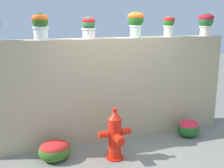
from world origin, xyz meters
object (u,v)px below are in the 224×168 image
potted_plant_1 (40,24)px  potted_plant_3 (136,21)px  fire_hydrant (115,136)px  flower_bush_left (188,127)px  potted_plant_2 (89,26)px  potted_plant_4 (169,24)px  flower_bush_right (55,150)px  potted_plant_5 (206,22)px

potted_plant_1 → potted_plant_3: 1.79m
fire_hydrant → flower_bush_left: size_ratio=2.00×
potted_plant_1 → flower_bush_left: bearing=-10.7°
potted_plant_2 → potted_plant_4: size_ratio=0.95×
potted_plant_4 → potted_plant_2: bearing=-179.5°
potted_plant_4 → fire_hydrant: 2.56m
flower_bush_left → potted_plant_3: bearing=152.9°
potted_plant_1 → flower_bush_right: size_ratio=0.82×
potted_plant_1 → potted_plant_2: 0.87m
potted_plant_1 → flower_bush_right: potted_plant_1 is taller
potted_plant_3 → flower_bush_right: bearing=-162.7°
potted_plant_1 → flower_bush_right: 2.16m
flower_bush_right → flower_bush_left: bearing=0.6°
potted_plant_2 → potted_plant_4: (1.69, 0.01, 0.03)m
potted_plant_3 → flower_bush_left: (1.00, -0.51, -2.13)m
fire_hydrant → flower_bush_right: fire_hydrant is taller
potted_plant_3 → potted_plant_1: bearing=179.4°
potted_plant_1 → potted_plant_3: potted_plant_3 is taller
potted_plant_1 → potted_plant_4: size_ratio=1.10×
potted_plant_1 → flower_bush_left: (2.78, -0.53, -2.08)m
fire_hydrant → flower_bush_right: 1.06m
potted_plant_4 → flower_bush_left: (0.22, -0.58, -2.07)m
potted_plant_3 → potted_plant_4: size_ratio=1.21×
potted_plant_3 → flower_bush_right: (-1.73, -0.54, -2.14)m
potted_plant_3 → potted_plant_5: size_ratio=1.04×
potted_plant_5 → flower_bush_right: 4.02m
potted_plant_2 → potted_plant_3: potted_plant_3 is taller
potted_plant_5 → flower_bush_right: potted_plant_5 is taller
potted_plant_5 → potted_plant_3: bearing=-179.7°
potted_plant_3 → flower_bush_right: size_ratio=0.90×
flower_bush_left → potted_plant_4: bearing=111.0°
flower_bush_right → potted_plant_4: bearing=13.6°
potted_plant_5 → fire_hydrant: potted_plant_5 is taller
fire_hydrant → flower_bush_right: bearing=161.4°
flower_bush_left → potted_plant_1: bearing=169.3°
fire_hydrant → flower_bush_left: 1.80m
potted_plant_2 → potted_plant_5: 2.56m
potted_plant_2 → flower_bush_right: potted_plant_2 is taller
potted_plant_5 → potted_plant_4: bearing=176.1°
potted_plant_2 → fire_hydrant: (0.17, -0.92, -1.80)m
flower_bush_left → flower_bush_right: flower_bush_left is taller
potted_plant_2 → potted_plant_5: size_ratio=0.82×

